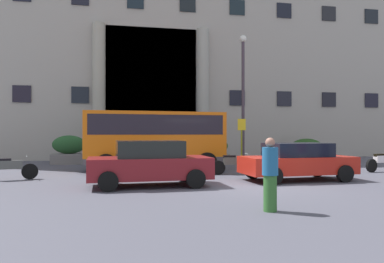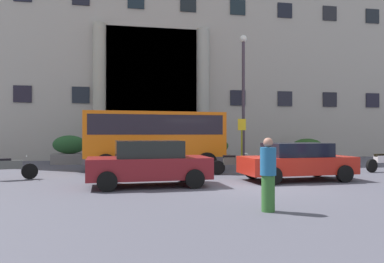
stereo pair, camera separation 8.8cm
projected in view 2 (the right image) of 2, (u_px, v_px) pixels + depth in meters
ground_plane at (256, 188)px, 12.43m from camera, size 80.00×64.00×0.12m
office_building_facade at (178, 35)px, 29.64m from camera, size 35.14×9.66×19.16m
orange_minibus at (154, 136)px, 17.29m from camera, size 6.49×3.17×2.72m
bus_stop_sign at (242, 137)px, 19.64m from camera, size 0.44×0.08×2.52m
hedge_planter_west at (214, 150)px, 23.25m from camera, size 1.91×0.76×1.45m
hedge_planter_entrance_right at (69, 150)px, 21.07m from camera, size 1.92×0.95×1.63m
hedge_planter_entrance_left at (307, 150)px, 24.45m from camera, size 2.06×0.97×1.40m
parked_sedan_far at (149, 163)px, 12.38m from camera, size 4.08×2.15×1.52m
parked_sedan_second at (297, 161)px, 13.84m from camera, size 4.20×2.16×1.40m
scooter_by_planter at (8, 168)px, 13.90m from camera, size 2.00×0.74×0.89m
motorcycle_near_kerb at (232, 164)px, 15.78m from camera, size 1.93×0.55×0.89m
motorcycle_far_end at (382, 162)px, 16.93m from camera, size 1.94×0.69×0.89m
pedestrian_child_trailing at (268, 174)px, 8.38m from camera, size 0.36×0.36×1.67m
lamppost_plaza_centre at (243, 89)px, 21.23m from camera, size 0.40×0.40×7.37m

